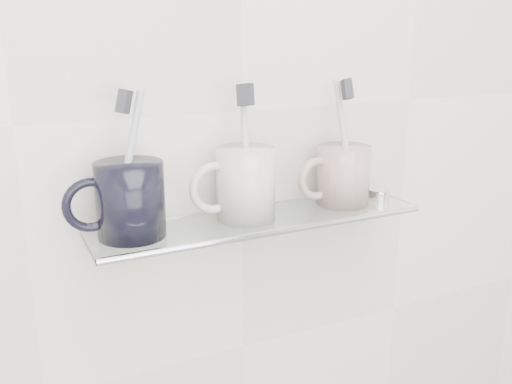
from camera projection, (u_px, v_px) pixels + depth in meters
wall_back at (242, 111)px, 0.86m from camera, size 2.50×0.00×2.50m
shelf_glass at (260, 220)px, 0.85m from camera, size 0.50×0.12×0.01m
shelf_rail at (278, 232)px, 0.80m from camera, size 0.50×0.01×0.01m
bracket_left at (111, 239)px, 0.80m from camera, size 0.02×0.03×0.02m
bracket_right at (358, 201)px, 0.98m from camera, size 0.02×0.03×0.02m
mug_left at (130, 200)px, 0.76m from camera, size 0.10×0.10×0.10m
mug_left_handle at (91, 205)px, 0.73m from camera, size 0.07×0.01×0.07m
toothbrush_left at (128, 163)px, 0.74m from camera, size 0.06×0.02×0.19m
bristles_left at (124, 101)px, 0.72m from camera, size 0.03×0.03×0.03m
mug_center at (246, 184)px, 0.83m from camera, size 0.09×0.09×0.11m
mug_center_handle at (214, 188)px, 0.80m from camera, size 0.08×0.01×0.08m
toothbrush_center at (246, 151)px, 0.81m from camera, size 0.02×0.06×0.19m
bristles_center at (245, 95)px, 0.79m from camera, size 0.02×0.03×0.03m
mug_right at (343, 175)px, 0.90m from camera, size 0.11×0.11×0.09m
mug_right_handle at (318, 179)px, 0.88m from camera, size 0.07×0.01×0.07m
toothbrush_right at (345, 141)px, 0.88m from camera, size 0.02×0.06×0.19m
bristles_right at (347, 89)px, 0.86m from camera, size 0.02×0.03×0.04m
chrome_cap at (378, 193)px, 0.94m from camera, size 0.04×0.04×0.02m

